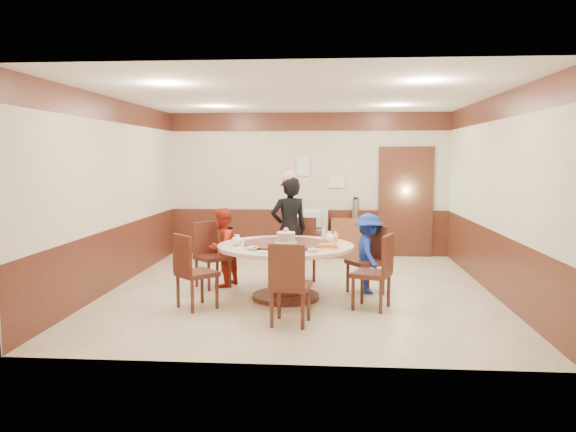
# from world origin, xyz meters

# --- Properties ---
(room) EXTENTS (6.00, 6.04, 2.84)m
(room) POSITION_xyz_m (0.01, 0.01, 1.08)
(room) COLOR beige
(room) RESTS_ON ground
(banquet_table) EXTENTS (1.85, 1.85, 0.78)m
(banquet_table) POSITION_xyz_m (-0.16, -0.53, 0.53)
(banquet_table) COLOR #4A2017
(banquet_table) RESTS_ON ground
(chair_0) EXTENTS (0.61, 0.61, 0.97)m
(chair_0) POSITION_xyz_m (0.97, -0.14, 0.30)
(chair_0) COLOR #4A2017
(chair_0) RESTS_ON ground
(chair_1) EXTENTS (0.45, 0.46, 0.97)m
(chair_1) POSITION_xyz_m (0.01, 0.71, 0.30)
(chair_1) COLOR #4A2017
(chair_1) RESTS_ON ground
(chair_2) EXTENTS (0.62, 0.62, 0.97)m
(chair_2) POSITION_xyz_m (-1.31, 0.08, 0.30)
(chair_2) COLOR #4A2017
(chair_2) RESTS_ON ground
(chair_3) EXTENTS (0.62, 0.62, 0.97)m
(chair_3) POSITION_xyz_m (-1.28, -1.12, 0.30)
(chair_3) COLOR #4A2017
(chair_3) RESTS_ON ground
(chair_4) EXTENTS (0.50, 0.51, 0.97)m
(chair_4) POSITION_xyz_m (-0.02, -1.73, 0.30)
(chair_4) COLOR #4A2017
(chair_4) RESTS_ON ground
(chair_5) EXTENTS (0.58, 0.57, 0.97)m
(chair_5) POSITION_xyz_m (0.99, -0.98, 0.30)
(chair_5) COLOR #4A2017
(chair_5) RESTS_ON ground
(person_standing) EXTENTS (0.70, 0.61, 1.63)m
(person_standing) POSITION_xyz_m (-0.20, 0.56, 0.82)
(person_standing) COLOR black
(person_standing) RESTS_ON ground
(person_red) EXTENTS (0.64, 0.71, 1.18)m
(person_red) POSITION_xyz_m (-1.17, 0.14, 0.59)
(person_red) COLOR #AC2A17
(person_red) RESTS_ON ground
(person_blue) EXTENTS (0.53, 0.79, 1.14)m
(person_blue) POSITION_xyz_m (0.99, -0.09, 0.57)
(person_blue) COLOR #183299
(person_blue) RESTS_ON ground
(birthday_cake) EXTENTS (0.31, 0.31, 0.21)m
(birthday_cake) POSITION_xyz_m (-0.16, -0.53, 0.85)
(birthday_cake) COLOR white
(birthday_cake) RESTS_ON banquet_table
(teapot_left) EXTENTS (0.17, 0.15, 0.13)m
(teapot_left) POSITION_xyz_m (-0.82, -0.64, 0.81)
(teapot_left) COLOR white
(teapot_left) RESTS_ON banquet_table
(teapot_right) EXTENTS (0.17, 0.15, 0.13)m
(teapot_right) POSITION_xyz_m (0.43, -0.24, 0.81)
(teapot_right) COLOR white
(teapot_right) RESTS_ON banquet_table
(bowl_0) EXTENTS (0.16, 0.16, 0.04)m
(bowl_0) POSITION_xyz_m (-0.72, -0.21, 0.77)
(bowl_0) COLOR white
(bowl_0) RESTS_ON banquet_table
(bowl_1) EXTENTS (0.13, 0.13, 0.04)m
(bowl_1) POSITION_xyz_m (0.22, -1.08, 0.77)
(bowl_1) COLOR white
(bowl_1) RESTS_ON banquet_table
(bowl_2) EXTENTS (0.16, 0.16, 0.04)m
(bowl_2) POSITION_xyz_m (-0.55, -0.99, 0.77)
(bowl_2) COLOR white
(bowl_2) RESTS_ON banquet_table
(bowl_3) EXTENTS (0.15, 0.15, 0.05)m
(bowl_3) POSITION_xyz_m (0.47, -0.70, 0.77)
(bowl_3) COLOR white
(bowl_3) RESTS_ON banquet_table
(saucer_near) EXTENTS (0.18, 0.18, 0.01)m
(saucer_near) POSITION_xyz_m (-0.41, -1.18, 0.76)
(saucer_near) COLOR white
(saucer_near) RESTS_ON banquet_table
(saucer_far) EXTENTS (0.18, 0.18, 0.01)m
(saucer_far) POSITION_xyz_m (0.29, -0.03, 0.76)
(saucer_far) COLOR white
(saucer_far) RESTS_ON banquet_table
(shrimp_platter) EXTENTS (0.30, 0.20, 0.06)m
(shrimp_platter) POSITION_xyz_m (0.41, -0.84, 0.78)
(shrimp_platter) COLOR white
(shrimp_platter) RESTS_ON banquet_table
(bottle_0) EXTENTS (0.06, 0.06, 0.16)m
(bottle_0) POSITION_xyz_m (0.35, -0.56, 0.83)
(bottle_0) COLOR white
(bottle_0) RESTS_ON banquet_table
(bottle_1) EXTENTS (0.06, 0.06, 0.16)m
(bottle_1) POSITION_xyz_m (0.51, -0.50, 0.83)
(bottle_1) COLOR white
(bottle_1) RESTS_ON banquet_table
(bottle_2) EXTENTS (0.06, 0.06, 0.16)m
(bottle_2) POSITION_xyz_m (0.35, -0.14, 0.83)
(bottle_2) COLOR white
(bottle_2) RESTS_ON banquet_table
(tv_stand) EXTENTS (0.85, 0.45, 0.50)m
(tv_stand) POSITION_xyz_m (0.00, 2.75, 0.25)
(tv_stand) COLOR #4A2017
(tv_stand) RESTS_ON ground
(television) EXTENTS (0.79, 0.13, 0.45)m
(television) POSITION_xyz_m (0.00, 2.75, 0.73)
(television) COLOR gray
(television) RESTS_ON tv_stand
(side_cabinet) EXTENTS (0.80, 0.40, 0.75)m
(side_cabinet) POSITION_xyz_m (0.86, 2.78, 0.38)
(side_cabinet) COLOR brown
(side_cabinet) RESTS_ON ground
(thermos) EXTENTS (0.15, 0.15, 0.38)m
(thermos) POSITION_xyz_m (0.93, 2.78, 0.94)
(thermos) COLOR silver
(thermos) RESTS_ON side_cabinet
(notice_left) EXTENTS (0.25, 0.00, 0.35)m
(notice_left) POSITION_xyz_m (-0.10, 2.96, 1.75)
(notice_left) COLOR white
(notice_left) RESTS_ON room
(notice_right) EXTENTS (0.30, 0.00, 0.22)m
(notice_right) POSITION_xyz_m (0.55, 2.96, 1.45)
(notice_right) COLOR white
(notice_right) RESTS_ON room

